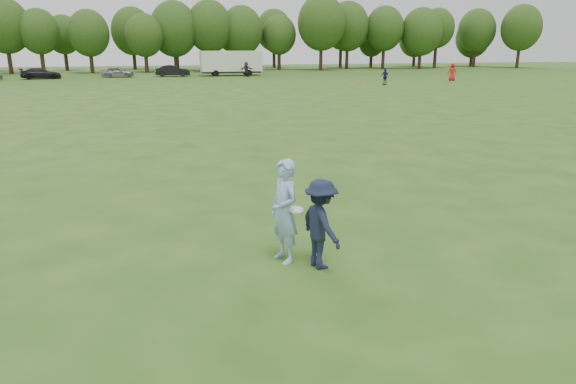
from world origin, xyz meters
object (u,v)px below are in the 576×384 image
(defender, at_px, (321,224))
(player_far_b, at_px, (385,77))
(thrower, at_px, (284,211))
(car_e, at_px, (118,72))
(player_far_d, at_px, (246,70))
(field_cone, at_px, (361,82))
(car_f, at_px, (173,71))
(player_far_c, at_px, (452,72))
(car_d, at_px, (41,74))
(cargo_trailer, at_px, (231,62))

(defender, distance_m, player_far_b, 45.77)
(thrower, distance_m, car_e, 61.12)
(player_far_d, height_order, field_cone, player_far_d)
(thrower, height_order, car_f, thrower)
(car_e, bearing_deg, player_far_c, -108.39)
(car_d, relative_size, cargo_trailer, 0.50)
(player_far_c, distance_m, car_e, 40.67)
(thrower, distance_m, player_far_b, 45.64)
(defender, relative_size, car_d, 0.37)
(thrower, bearing_deg, cargo_trailer, 156.14)
(car_f, bearing_deg, defender, -178.44)
(thrower, distance_m, car_f, 61.01)
(player_far_b, relative_size, player_far_c, 0.83)
(defender, xyz_separation_m, car_f, (0.46, 61.44, -0.10))
(car_e, bearing_deg, field_cone, -120.54)
(defender, distance_m, car_e, 61.60)
(car_f, bearing_deg, player_far_c, -116.78)
(player_far_d, height_order, car_e, player_far_d)
(player_far_d, bearing_deg, car_f, 141.68)
(player_far_d, relative_size, car_d, 0.42)
(car_f, bearing_deg, car_d, 96.17)
(player_far_b, distance_m, cargo_trailer, 24.11)
(player_far_b, bearing_deg, car_e, -157.76)
(player_far_b, bearing_deg, cargo_trailer, -179.28)
(defender, distance_m, player_far_d, 58.70)
(player_far_d, bearing_deg, car_e, 150.98)
(player_far_c, xyz_separation_m, car_e, (-37.17, 16.51, -0.32))
(player_far_d, xyz_separation_m, car_f, (-9.04, 3.51, -0.22))
(player_far_c, bearing_deg, cargo_trailer, -20.82)
(defender, height_order, cargo_trailer, cargo_trailer)
(player_far_c, bearing_deg, car_f, -13.34)
(player_far_c, distance_m, car_d, 48.46)
(player_far_d, bearing_deg, cargo_trailer, 94.76)
(defender, relative_size, cargo_trailer, 0.18)
(defender, relative_size, player_far_c, 0.83)
(thrower, bearing_deg, player_far_b, 136.55)
(thrower, relative_size, player_far_b, 1.18)
(thrower, distance_m, car_d, 61.60)
(car_e, relative_size, field_cone, 13.07)
(car_d, relative_size, car_e, 1.15)
(player_far_c, distance_m, cargo_trailer, 28.21)
(car_e, xyz_separation_m, cargo_trailer, (14.43, 0.16, 1.11))
(thrower, distance_m, cargo_trailer, 61.62)
(player_far_d, bearing_deg, player_far_b, -73.95)
(thrower, xyz_separation_m, car_e, (-5.77, 60.84, -0.30))
(thrower, xyz_separation_m, player_far_d, (10.06, 57.49, -0.03))
(player_far_b, relative_size, car_f, 0.37)
(car_e, height_order, field_cone, car_e)
(defender, relative_size, player_far_d, 0.87)
(player_far_b, height_order, car_d, player_far_b)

